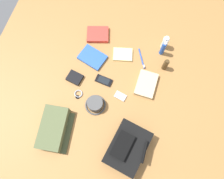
# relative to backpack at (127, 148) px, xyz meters

# --- Properties ---
(ground_plane) EXTENTS (2.64, 2.02, 0.02)m
(ground_plane) POSITION_rel_backpack_xyz_m (-0.37, -0.21, -0.07)
(ground_plane) COLOR #A16F3A
(ground_plane) RESTS_ON ground
(backpack) EXTENTS (0.35, 0.29, 0.14)m
(backpack) POSITION_rel_backpack_xyz_m (0.00, 0.00, 0.00)
(backpack) COLOR black
(backpack) RESTS_ON ground_plane
(toiletry_pouch) EXTENTS (0.31, 0.23, 0.09)m
(toiletry_pouch) POSITION_rel_backpack_xyz_m (0.01, -0.52, -0.01)
(toiletry_pouch) COLOR #56603D
(toiletry_pouch) RESTS_ON ground_plane
(bucket_hat) EXTENTS (0.15, 0.15, 0.07)m
(bucket_hat) POSITION_rel_backpack_xyz_m (-0.23, -0.30, -0.03)
(bucket_hat) COLOR #4E4E4E
(bucket_hat) RESTS_ON ground_plane
(toothpaste_tube) EXTENTS (0.05, 0.05, 0.13)m
(toothpaste_tube) POSITION_rel_backpack_xyz_m (-0.84, 0.08, 0.00)
(toothpaste_tube) COLOR white
(toothpaste_tube) RESTS_ON ground_plane
(deodorant_spray) EXTENTS (0.03, 0.03, 0.16)m
(deodorant_spray) POSITION_rel_backpack_xyz_m (-0.78, 0.08, 0.02)
(deodorant_spray) COLOR blue
(deodorant_spray) RESTS_ON ground_plane
(cologne_bottle) EXTENTS (0.04, 0.04, 0.12)m
(cologne_bottle) POSITION_rel_backpack_xyz_m (-0.66, 0.13, -0.00)
(cologne_bottle) COLOR #473319
(cologne_bottle) RESTS_ON ground_plane
(paperback_novel) EXTENTS (0.18, 0.20, 0.03)m
(paperback_novel) POSITION_rel_backpack_xyz_m (-0.80, -0.45, -0.05)
(paperback_novel) COLOR red
(paperback_novel) RESTS_ON ground_plane
(travel_guidebook) EXTENTS (0.20, 0.23, 0.02)m
(travel_guidebook) POSITION_rel_backpack_xyz_m (-0.59, -0.43, -0.05)
(travel_guidebook) COLOR blue
(travel_guidebook) RESTS_ON ground_plane
(cell_phone) EXTENTS (0.08, 0.13, 0.01)m
(cell_phone) POSITION_rel_backpack_xyz_m (-0.43, -0.29, -0.05)
(cell_phone) COLOR black
(cell_phone) RESTS_ON ground_plane
(media_player) EXTENTS (0.07, 0.09, 0.01)m
(media_player) POSITION_rel_backpack_xyz_m (-0.35, -0.14, -0.05)
(media_player) COLOR #B7B7BC
(media_player) RESTS_ON ground_plane
(wristwatch) EXTENTS (0.07, 0.06, 0.01)m
(wristwatch) POSITION_rel_backpack_xyz_m (-0.28, -0.44, -0.05)
(wristwatch) COLOR #99999E
(wristwatch) RESTS_ON ground_plane
(toothbrush) EXTENTS (0.16, 0.09, 0.02)m
(toothbrush) POSITION_rel_backpack_xyz_m (-0.68, -0.05, -0.05)
(toothbrush) COLOR blue
(toothbrush) RESTS_ON ground_plane
(wallet) EXTENTS (0.11, 0.13, 0.02)m
(wallet) POSITION_rel_backpack_xyz_m (-0.39, -0.51, -0.05)
(wallet) COLOR black
(wallet) RESTS_ON ground_plane
(notepad) EXTENTS (0.14, 0.17, 0.02)m
(notepad) POSITION_rel_backpack_xyz_m (-0.68, -0.21, -0.05)
(notepad) COLOR beige
(notepad) RESTS_ON ground_plane
(folded_towel) EXTENTS (0.20, 0.15, 0.04)m
(folded_towel) POSITION_rel_backpack_xyz_m (-0.48, 0.02, -0.04)
(folded_towel) COLOR #C6B289
(folded_towel) RESTS_ON ground_plane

